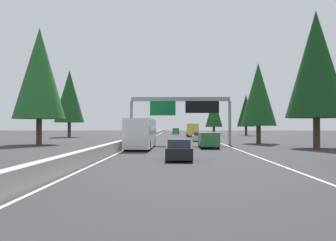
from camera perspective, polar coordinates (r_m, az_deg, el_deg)
ground_plane at (r=65.92m, az=-3.43°, el=-2.92°), size 320.00×320.00×0.00m
median_barrier at (r=85.87m, az=-2.56°, el=-2.15°), size 180.00×0.56×0.90m
shoulder_stripe_right at (r=75.96m, az=5.88°, el=-2.64°), size 160.00×0.16×0.01m
shoulder_stripe_median at (r=75.87m, az=-2.64°, el=-2.65°), size 160.00×0.16×0.01m
sign_gantry_overhead at (r=48.36m, az=2.06°, el=2.02°), size 0.50×12.68×6.02m
sedan_distant_b at (r=26.81m, az=1.62°, el=-4.42°), size 4.40×1.80×1.47m
bus_mid_left at (r=41.16m, az=-3.97°, el=-1.75°), size 11.50×2.55×3.10m
sedan_distant_a at (r=60.85m, az=4.53°, el=-2.44°), size 4.40×1.80×1.47m
pickup_far_center at (r=114.54m, az=1.16°, el=-1.60°), size 5.60×2.00×1.86m
sedan_far_right at (r=97.80m, az=3.25°, el=-1.86°), size 4.40×1.80×1.47m
minivan_mid_center at (r=41.94m, az=6.01°, el=-2.78°), size 5.00×1.95×1.69m
box_truck_far_left at (r=87.64m, az=3.63°, el=-1.36°), size 8.50×2.40×2.95m
oncoming_near at (r=80.56m, az=-4.65°, el=-1.90°), size 5.60×2.00×1.86m
conifer_right_near at (r=44.80m, az=21.04°, el=7.77°), size 6.53×6.53×14.85m
conifer_right_mid at (r=54.21m, az=13.20°, el=3.75°), size 4.85×4.85×11.02m
conifer_right_far at (r=100.87m, az=11.44°, el=1.44°), size 4.64×4.64×10.54m
conifer_right_distant at (r=100.33m, az=6.79°, el=1.30°), size 4.46×4.46×10.14m
conifer_left_near at (r=52.82m, az=-18.47°, el=6.63°), size 6.66×6.66×15.13m
conifer_left_mid at (r=87.06m, az=-14.36°, el=3.48°), size 6.46×6.46×14.68m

